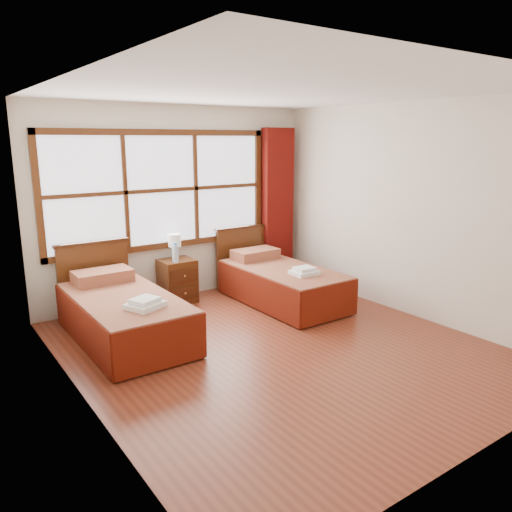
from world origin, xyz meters
TOP-DOWN VIEW (x-y plane):
  - floor at (0.00, 0.00)m, footprint 4.50×4.50m
  - ceiling at (0.00, 0.00)m, footprint 4.50×4.50m
  - wall_back at (0.00, 2.25)m, footprint 4.00×0.00m
  - wall_left at (-2.00, 0.00)m, footprint 0.00×4.50m
  - wall_right at (2.00, 0.00)m, footprint 0.00×4.50m
  - window at (-0.25, 2.21)m, footprint 3.16×0.06m
  - curtain at (1.60, 2.11)m, footprint 0.50×0.16m
  - bed_left at (-1.24, 1.20)m, footprint 0.97×1.99m
  - bed_right at (0.96, 1.20)m, footprint 0.94×1.96m
  - nightstand at (-0.17, 1.99)m, footprint 0.44×0.44m
  - towels_left at (-1.20, 0.65)m, footprint 0.42×0.40m
  - towels_right at (0.98, 0.74)m, footprint 0.33×0.29m
  - lamp at (-0.15, 2.09)m, footprint 0.17×0.17m
  - bottle_near at (-0.25, 1.91)m, footprint 0.06×0.06m
  - bottle_far at (-0.24, 1.88)m, footprint 0.07×0.07m

SIDE VIEW (x-z plane):
  - floor at x=0.00m, z-range 0.00..0.00m
  - bed_right at x=0.96m, z-range -0.18..0.73m
  - bed_left at x=-1.24m, z-range -0.18..0.76m
  - nightstand at x=-0.17m, z-range 0.00..0.59m
  - towels_right at x=0.98m, z-range 0.48..0.57m
  - towels_left at x=-1.20m, z-range 0.50..0.60m
  - bottle_near at x=-0.25m, z-range 0.58..0.82m
  - bottle_far at x=-0.24m, z-range 0.58..0.83m
  - lamp at x=-0.15m, z-range 0.66..0.99m
  - curtain at x=1.60m, z-range 0.02..2.32m
  - wall_back at x=0.00m, z-range -0.70..3.30m
  - wall_left at x=-2.00m, z-range -0.95..3.55m
  - wall_right at x=2.00m, z-range -0.95..3.55m
  - window at x=-0.25m, z-range 0.72..2.28m
  - ceiling at x=0.00m, z-range 2.60..2.60m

